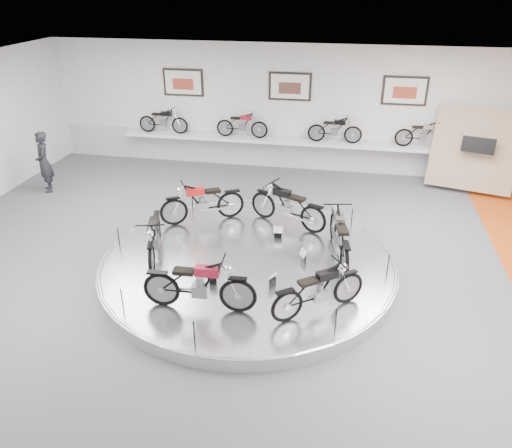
% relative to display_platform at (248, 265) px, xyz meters
% --- Properties ---
extents(floor, '(16.00, 16.00, 0.00)m').
position_rel_display_platform_xyz_m(floor, '(0.00, -0.30, -0.15)').
color(floor, '#505053').
rests_on(floor, ground).
extents(ceiling, '(16.00, 16.00, 0.00)m').
position_rel_display_platform_xyz_m(ceiling, '(0.00, -0.30, 3.85)').
color(ceiling, white).
rests_on(ceiling, wall_back).
extents(wall_back, '(16.00, 0.00, 16.00)m').
position_rel_display_platform_xyz_m(wall_back, '(0.00, 6.70, 1.85)').
color(wall_back, white).
rests_on(wall_back, floor).
extents(dado_band, '(15.68, 0.04, 1.10)m').
position_rel_display_platform_xyz_m(dado_band, '(0.00, 6.68, 0.40)').
color(dado_band, '#BCBCBA').
rests_on(dado_band, floor).
extents(display_platform, '(6.40, 6.40, 0.30)m').
position_rel_display_platform_xyz_m(display_platform, '(0.00, 0.00, 0.00)').
color(display_platform, silver).
rests_on(display_platform, floor).
extents(platform_rim, '(6.40, 6.40, 0.10)m').
position_rel_display_platform_xyz_m(platform_rim, '(0.00, 0.00, 0.12)').
color(platform_rim, '#B2B2BA').
rests_on(platform_rim, display_platform).
extents(shelf, '(11.00, 0.55, 0.10)m').
position_rel_display_platform_xyz_m(shelf, '(0.00, 6.40, 0.85)').
color(shelf, silver).
rests_on(shelf, wall_back).
extents(poster_left, '(1.35, 0.06, 0.88)m').
position_rel_display_platform_xyz_m(poster_left, '(-3.50, 6.66, 2.55)').
color(poster_left, silver).
rests_on(poster_left, wall_back).
extents(poster_center, '(1.35, 0.06, 0.88)m').
position_rel_display_platform_xyz_m(poster_center, '(0.00, 6.66, 2.55)').
color(poster_center, silver).
rests_on(poster_center, wall_back).
extents(poster_right, '(1.35, 0.06, 0.88)m').
position_rel_display_platform_xyz_m(poster_right, '(3.50, 6.66, 2.55)').
color(poster_right, silver).
rests_on(poster_right, wall_back).
extents(display_panel, '(2.56, 1.52, 2.30)m').
position_rel_display_platform_xyz_m(display_panel, '(5.60, 5.80, 1.10)').
color(display_panel, '#A17F69').
rests_on(display_panel, floor).
extents(shelf_bike_a, '(1.22, 0.43, 0.73)m').
position_rel_display_platform_xyz_m(shelf_bike_a, '(-4.20, 6.40, 1.27)').
color(shelf_bike_a, black).
rests_on(shelf_bike_a, shelf).
extents(shelf_bike_b, '(1.22, 0.43, 0.73)m').
position_rel_display_platform_xyz_m(shelf_bike_b, '(-1.50, 6.40, 1.27)').
color(shelf_bike_b, maroon).
rests_on(shelf_bike_b, shelf).
extents(shelf_bike_c, '(1.22, 0.43, 0.73)m').
position_rel_display_platform_xyz_m(shelf_bike_c, '(1.50, 6.40, 1.27)').
color(shelf_bike_c, black).
rests_on(shelf_bike_c, shelf).
extents(shelf_bike_d, '(1.22, 0.43, 0.73)m').
position_rel_display_platform_xyz_m(shelf_bike_d, '(4.20, 6.40, 1.27)').
color(shelf_bike_d, '#ACACB0').
rests_on(shelf_bike_d, shelf).
extents(bike_a, '(1.00, 1.94, 1.08)m').
position_rel_display_platform_xyz_m(bike_a, '(1.92, 0.46, 0.69)').
color(bike_a, '#ACACB0').
rests_on(bike_a, display_platform).
extents(bike_b, '(1.90, 1.33, 1.06)m').
position_rel_display_platform_xyz_m(bike_b, '(0.62, 1.80, 0.68)').
color(bike_b, black).
rests_on(bike_b, display_platform).
extents(bike_c, '(1.89, 1.42, 1.06)m').
position_rel_display_platform_xyz_m(bike_c, '(-1.48, 1.63, 0.68)').
color(bike_c, red).
rests_on(bike_c, display_platform).
extents(bike_d, '(1.08, 1.86, 1.03)m').
position_rel_display_platform_xyz_m(bike_d, '(-1.99, -0.32, 0.67)').
color(bike_d, black).
rests_on(bike_d, display_platform).
extents(bike_e, '(1.83, 0.72, 1.06)m').
position_rel_display_platform_xyz_m(bike_e, '(-0.51, -1.92, 0.68)').
color(bike_e, maroon).
rests_on(bike_e, display_platform).
extents(bike_f, '(1.67, 1.45, 0.97)m').
position_rel_display_platform_xyz_m(bike_f, '(1.64, -1.61, 0.63)').
color(bike_f, black).
rests_on(bike_f, display_platform).
extents(visitor, '(0.74, 0.79, 1.82)m').
position_rel_display_platform_xyz_m(visitor, '(-6.81, 3.33, 0.76)').
color(visitor, black).
rests_on(visitor, floor).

